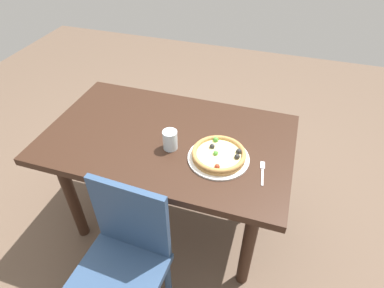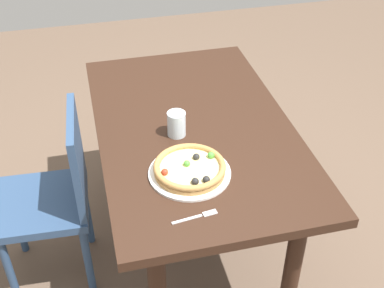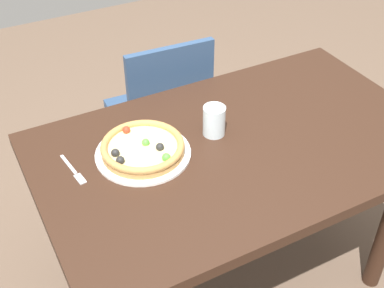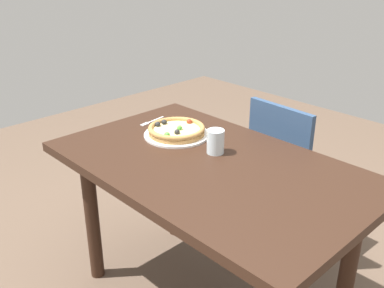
{
  "view_description": "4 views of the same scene",
  "coord_description": "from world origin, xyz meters",
  "px_view_note": "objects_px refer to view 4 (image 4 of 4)",
  "views": [
    {
      "loc": [
        0.55,
        -1.28,
        1.89
      ],
      "look_at": [
        0.16,
        -0.05,
        0.79
      ],
      "focal_mm": 30.03,
      "sensor_mm": 36.0,
      "label": 1
    },
    {
      "loc": [
        1.75,
        -0.43,
        2.02
      ],
      "look_at": [
        0.16,
        -0.05,
        0.79
      ],
      "focal_mm": 47.25,
      "sensor_mm": 36.0,
      "label": 2
    },
    {
      "loc": [
        0.79,
        1.14,
        1.85
      ],
      "look_at": [
        0.16,
        -0.05,
        0.79
      ],
      "focal_mm": 47.99,
      "sensor_mm": 36.0,
      "label": 3
    },
    {
      "loc": [
        -1.16,
        1.21,
        1.6
      ],
      "look_at": [
        0.16,
        -0.05,
        0.79
      ],
      "focal_mm": 41.19,
      "sensor_mm": 36.0,
      "label": 4
    }
  ],
  "objects_px": {
    "pizza": "(176,130)",
    "fork": "(151,122)",
    "dining_table": "(209,185)",
    "chair_near": "(290,171)",
    "drinking_glass": "(216,142)",
    "plate": "(177,135)"
  },
  "relations": [
    {
      "from": "pizza",
      "to": "fork",
      "type": "height_order",
      "value": "pizza"
    },
    {
      "from": "dining_table",
      "to": "chair_near",
      "type": "height_order",
      "value": "chair_near"
    },
    {
      "from": "dining_table",
      "to": "fork",
      "type": "height_order",
      "value": "fork"
    },
    {
      "from": "chair_near",
      "to": "drinking_glass",
      "type": "height_order",
      "value": "chair_near"
    },
    {
      "from": "plate",
      "to": "pizza",
      "type": "xyz_separation_m",
      "value": [
        0.0,
        0.0,
        0.03
      ]
    },
    {
      "from": "drinking_glass",
      "to": "plate",
      "type": "bearing_deg",
      "value": -1.5
    },
    {
      "from": "drinking_glass",
      "to": "chair_near",
      "type": "bearing_deg",
      "value": -94.92
    },
    {
      "from": "plate",
      "to": "fork",
      "type": "relative_size",
      "value": 1.91
    },
    {
      "from": "dining_table",
      "to": "drinking_glass",
      "type": "bearing_deg",
      "value": -60.32
    },
    {
      "from": "dining_table",
      "to": "plate",
      "type": "xyz_separation_m",
      "value": [
        0.31,
        -0.1,
        0.11
      ]
    },
    {
      "from": "pizza",
      "to": "drinking_glass",
      "type": "bearing_deg",
      "value": 178.61
    },
    {
      "from": "dining_table",
      "to": "drinking_glass",
      "type": "height_order",
      "value": "drinking_glass"
    },
    {
      "from": "chair_near",
      "to": "plate",
      "type": "distance_m",
      "value": 0.68
    },
    {
      "from": "plate",
      "to": "drinking_glass",
      "type": "xyz_separation_m",
      "value": [
        -0.26,
        0.01,
        0.05
      ]
    },
    {
      "from": "chair_near",
      "to": "dining_table",
      "type": "bearing_deg",
      "value": -86.69
    },
    {
      "from": "plate",
      "to": "pizza",
      "type": "height_order",
      "value": "pizza"
    },
    {
      "from": "dining_table",
      "to": "plate",
      "type": "bearing_deg",
      "value": -16.8
    },
    {
      "from": "plate",
      "to": "drinking_glass",
      "type": "height_order",
      "value": "drinking_glass"
    },
    {
      "from": "plate",
      "to": "fork",
      "type": "bearing_deg",
      "value": -5.72
    },
    {
      "from": "dining_table",
      "to": "pizza",
      "type": "xyz_separation_m",
      "value": [
        0.32,
        -0.09,
        0.14
      ]
    },
    {
      "from": "dining_table",
      "to": "drinking_glass",
      "type": "xyz_separation_m",
      "value": [
        0.05,
        -0.09,
        0.16
      ]
    },
    {
      "from": "dining_table",
      "to": "pizza",
      "type": "bearing_deg",
      "value": -16.68
    }
  ]
}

